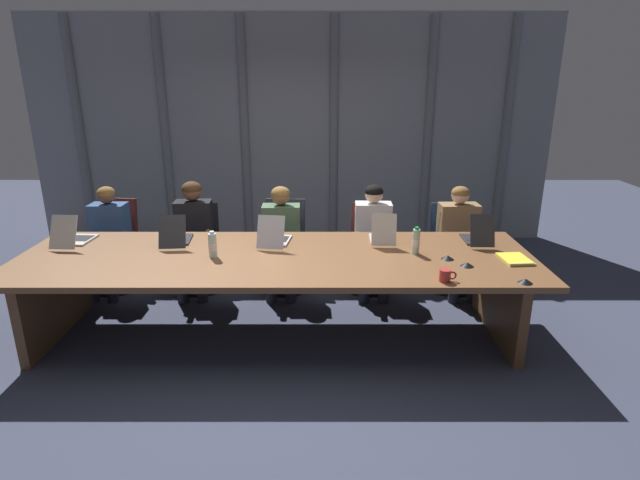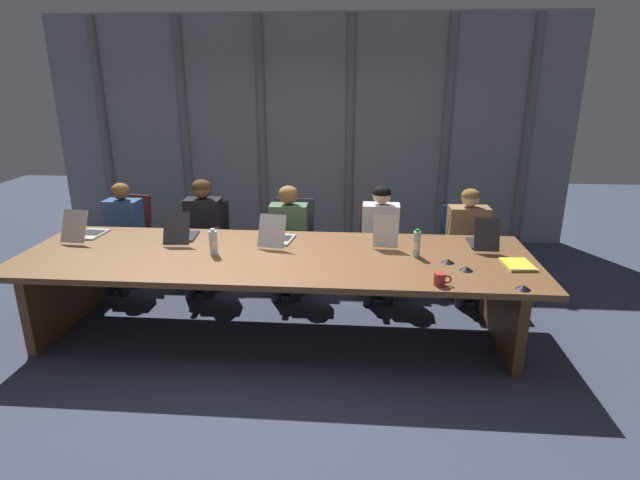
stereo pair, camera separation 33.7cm
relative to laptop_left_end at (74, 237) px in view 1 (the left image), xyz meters
The scene contains 25 objects.
ground_plane 2.07m from the laptop_left_end, 10.05° to the right, with size 13.99×13.99×0.00m, color #383D51.
conference_table 1.91m from the laptop_left_end, 10.05° to the right, with size 4.42×1.38×0.76m.
curtain_backdrop 3.23m from the laptop_left_end, 53.57° to the left, with size 6.99×0.17×2.99m.
laptop_left_end is the anchor object (origin of this frame).
laptop_left_mid 0.93m from the laptop_left_end, ahead, with size 0.27×0.47×0.29m.
laptop_center 1.84m from the laptop_left_end, ahead, with size 0.30×0.46×0.30m.
laptop_right_mid 2.84m from the laptop_left_end, ahead, with size 0.23×0.37×0.30m.
laptop_right_end 3.71m from the laptop_left_end, ahead, with size 0.22×0.42×0.30m.
office_chair_left_end 0.93m from the laptop_left_end, 89.97° to the left, with size 0.60×0.61×0.95m.
office_chair_left_mid 1.32m from the laptop_left_end, 40.62° to the left, with size 0.60×0.60×0.89m.
office_chair_center 2.09m from the laptop_left_end, 23.25° to the left, with size 0.60×0.60×0.94m.
office_chair_right_mid 2.95m from the laptop_left_end, 15.90° to the left, with size 0.60×0.60×0.89m.
office_chair_right_end 3.83m from the laptop_left_end, 12.14° to the left, with size 0.60×0.60×0.90m.
person_left_end 0.67m from the laptop_left_end, 87.26° to the left, with size 0.38×0.55×1.13m.
person_left_mid 1.14m from the laptop_left_end, 34.90° to the left, with size 0.41×0.56×1.18m.
person_center 1.97m from the laptop_left_end, 19.22° to the left, with size 0.41×0.55×1.13m.
person_right_mid 2.89m from the laptop_left_end, 12.88° to the left, with size 0.40×0.55×1.15m.
person_right_end 3.78m from the laptop_left_end, ahead, with size 0.43×0.55×1.13m.
water_bottle_primary 1.40m from the laptop_left_end, 15.31° to the right, with size 0.07×0.07×0.23m.
water_bottle_secondary 3.10m from the laptop_left_end, ahead, with size 0.06×0.06×0.24m.
coffee_mug_near 3.32m from the laptop_left_end, 15.68° to the right, with size 0.13×0.09×0.09m.
conference_mic_left_side 3.36m from the laptop_left_end, ahead, with size 0.11×0.11×0.04m, color black.
conference_mic_middle 3.91m from the laptop_left_end, 13.84° to the right, with size 0.11×0.11×0.04m, color black.
conference_mic_right_side 3.50m from the laptop_left_end, ahead, with size 0.11×0.11×0.04m, color black.
spiral_notepad 3.92m from the laptop_left_end, ahead, with size 0.24×0.32×0.03m.
Camera 1 is at (0.38, -4.11, 2.24)m, focal length 28.56 mm.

